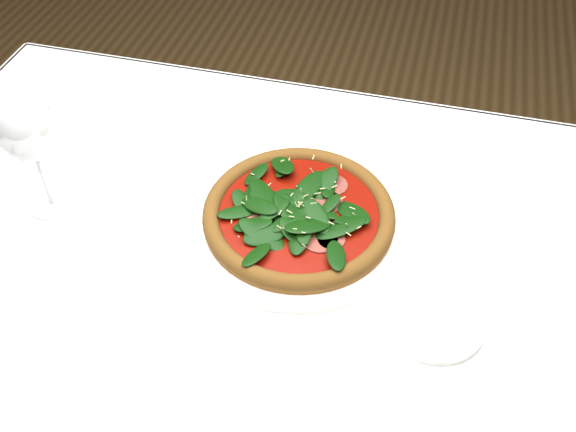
# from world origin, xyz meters

# --- Properties ---
(dining_table) EXTENTS (1.21, 0.81, 0.75)m
(dining_table) POSITION_xyz_m (0.00, 0.00, 0.65)
(dining_table) COLOR silver
(dining_table) RESTS_ON ground
(plate) EXTENTS (0.33, 0.33, 0.01)m
(plate) POSITION_xyz_m (0.07, 0.05, 0.76)
(plate) COLOR white
(plate) RESTS_ON dining_table
(pizza) EXTENTS (0.32, 0.32, 0.04)m
(pizza) POSITION_xyz_m (0.07, 0.05, 0.78)
(pizza) COLOR #9D6326
(pizza) RESTS_ON plate
(wine_glass) EXTENTS (0.09, 0.09, 0.21)m
(wine_glass) POSITION_xyz_m (-0.31, -0.01, 0.90)
(wine_glass) COLOR white
(wine_glass) RESTS_ON dining_table
(saucer_near) EXTENTS (0.14, 0.14, 0.01)m
(saucer_near) POSITION_xyz_m (0.28, -0.08, 0.76)
(saucer_near) COLOR white
(saucer_near) RESTS_ON dining_table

